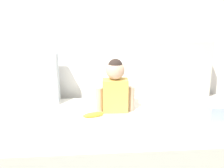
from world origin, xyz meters
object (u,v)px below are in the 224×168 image
Objects in this scene: throw_pillow_left at (29,79)px; throw_pillow_right at (180,70)px; toddler at (115,86)px; banana at (93,115)px; couch at (108,134)px.

throw_pillow_right is (1.36, 0.00, 0.05)m from throw_pillow_left.
throw_pillow_left is 0.78m from toddler.
banana is at bearing -33.17° from throw_pillow_left.
couch is 0.42m from toddler.
couch is 4.84× the size of throw_pillow_left.
throw_pillow_right reaches higher than throw_pillow_left.
banana reaches higher than couch.
throw_pillow_left reaches higher than banana.
throw_pillow_left is 1.36m from throw_pillow_right.
throw_pillow_right reaches higher than toddler.
banana is (-0.80, -0.36, -0.25)m from throw_pillow_right.
couch is 14.51× the size of banana.
toddler is at bearing -18.72° from throw_pillow_left.
throw_pillow_right is 0.92m from banana.
throw_pillow_left is at bearing 146.83° from banana.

